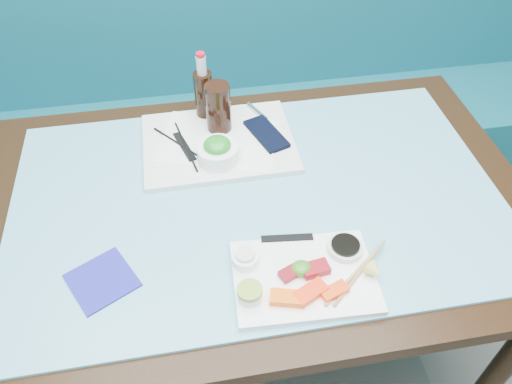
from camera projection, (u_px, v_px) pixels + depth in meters
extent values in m
cube|color=#0F5463|center=(226.00, 155.00, 2.17)|extent=(3.00, 0.55, 0.45)
cube|color=#0F5463|center=(214.00, 29.00, 1.98)|extent=(3.00, 0.12, 0.95)
cube|color=black|center=(257.00, 204.00, 1.28)|extent=(1.40, 0.90, 0.04)
cylinder|color=black|center=(503.00, 366.00, 1.37)|extent=(0.06, 0.06, 0.71)
cylinder|color=black|center=(62.00, 223.00, 1.72)|extent=(0.06, 0.06, 0.71)
cylinder|color=black|center=(402.00, 180.00, 1.87)|extent=(0.06, 0.06, 0.71)
cube|color=#60ABC1|center=(257.00, 198.00, 1.26)|extent=(1.22, 0.76, 0.01)
cube|color=white|center=(304.00, 277.00, 1.08)|extent=(0.32, 0.23, 0.02)
cube|color=#FF5D0A|center=(287.00, 298.00, 1.02)|extent=(0.08, 0.05, 0.02)
cube|color=#FF320A|center=(310.00, 292.00, 1.03)|extent=(0.08, 0.06, 0.02)
cube|color=#FF410A|center=(334.00, 291.00, 1.03)|extent=(0.07, 0.05, 0.01)
cube|color=maroon|center=(290.00, 273.00, 1.07)|extent=(0.06, 0.05, 0.02)
cube|color=maroon|center=(315.00, 269.00, 1.07)|extent=(0.06, 0.04, 0.02)
ellipsoid|color=#37751B|center=(301.00, 268.00, 1.07)|extent=(0.05, 0.04, 0.02)
cylinder|color=white|center=(250.00, 295.00, 1.03)|extent=(0.05, 0.05, 0.02)
cylinder|color=#84AB37|center=(250.00, 290.00, 1.01)|extent=(0.06, 0.06, 0.01)
cylinder|color=white|center=(245.00, 259.00, 1.09)|extent=(0.06, 0.06, 0.02)
cylinder|color=beige|center=(245.00, 254.00, 1.07)|extent=(0.04, 0.04, 0.01)
cylinder|color=silver|center=(345.00, 248.00, 1.11)|extent=(0.08, 0.08, 0.02)
cylinder|color=black|center=(346.00, 245.00, 1.11)|extent=(0.07, 0.07, 0.01)
cone|color=#EBEA6F|center=(375.00, 271.00, 1.05)|extent=(0.05, 0.05, 0.04)
cube|color=black|center=(287.00, 238.00, 1.14)|extent=(0.12, 0.03, 0.00)
cylinder|color=#A28A4C|center=(356.00, 272.00, 1.07)|extent=(0.18, 0.14, 0.01)
cylinder|color=#A9764F|center=(360.00, 272.00, 1.07)|extent=(0.16, 0.15, 0.01)
cube|color=silver|center=(219.00, 143.00, 1.39)|extent=(0.42, 0.31, 0.02)
cube|color=white|center=(218.00, 141.00, 1.38)|extent=(0.37, 0.31, 0.00)
cylinder|color=white|center=(218.00, 153.00, 1.31)|extent=(0.14, 0.14, 0.04)
ellipsoid|color=#1D801F|center=(217.00, 145.00, 1.29)|extent=(0.09, 0.09, 0.04)
cylinder|color=black|center=(218.00, 108.00, 1.37)|extent=(0.08, 0.08, 0.14)
cube|color=black|center=(266.00, 134.00, 1.39)|extent=(0.11, 0.17, 0.01)
cylinder|color=white|center=(258.00, 112.00, 1.47)|extent=(0.05, 0.09, 0.01)
cylinder|color=black|center=(183.00, 146.00, 1.36)|extent=(0.15, 0.19, 0.01)
cylinder|color=black|center=(186.00, 146.00, 1.36)|extent=(0.05, 0.21, 0.01)
cube|color=black|center=(184.00, 147.00, 1.36)|extent=(0.06, 0.13, 0.00)
cylinder|color=black|center=(204.00, 97.00, 1.42)|extent=(0.06, 0.06, 0.15)
cylinder|color=silver|center=(201.00, 65.00, 1.35)|extent=(0.03, 0.03, 0.05)
cylinder|color=red|center=(200.00, 55.00, 1.33)|extent=(0.03, 0.03, 0.01)
cube|color=#1A1C93|center=(102.00, 280.00, 1.08)|extent=(0.17, 0.17, 0.01)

